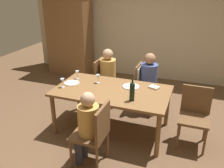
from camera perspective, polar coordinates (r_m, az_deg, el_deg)
The scene contains 18 objects.
ground_plane at distance 4.31m, azimuth 0.00°, elevation -10.39°, with size 10.00×10.00×0.00m, color brown.
rear_room_partition at distance 6.30m, azimuth 8.76°, elevation 13.48°, with size 6.40×0.12×2.70m, color beige.
armoire_cabinet at distance 6.64m, azimuth -9.95°, elevation 11.67°, with size 1.18×0.62×2.18m.
dining_table at distance 3.98m, azimuth 0.00°, elevation -2.34°, with size 1.85×1.03×0.74m.
chair_near at distance 3.29m, azimuth -4.01°, elevation -11.00°, with size 0.44×0.44×0.92m.
chair_far_left at distance 4.96m, azimuth -1.90°, elevation 1.30°, with size 0.44×0.44×0.92m.
chair_far_right at distance 4.72m, azimuth 7.09°, elevation 0.75°, with size 0.46×0.44×0.92m.
chair_right_end at distance 3.92m, azimuth 18.79°, elevation -6.30°, with size 0.44×0.44×0.92m.
person_woman_host at distance 3.28m, azimuth -5.88°, elevation -9.14°, with size 0.33×0.29×1.09m.
person_man_bearded at distance 4.88m, azimuth -0.69°, elevation 2.58°, with size 0.36×0.32×1.16m.
person_man_guest at distance 4.67m, azimuth 8.92°, elevation 1.31°, with size 0.36×0.32×1.16m.
wine_bottle_tall_green at distance 3.55m, azimuth 4.73°, elevation -1.61°, with size 0.08×0.08×0.34m.
wine_glass_near_left at distance 4.08m, azimuth -11.52°, elevation 0.68°, with size 0.07×0.07×0.15m.
wine_glass_centre at distance 4.40m, azimuth -8.13°, elevation 2.56°, with size 0.07×0.07×0.15m.
wine_glass_near_right at distance 4.18m, azimuth -3.29°, elevation 1.65°, with size 0.07×0.07×0.15m.
dinner_plate_host at distance 4.24m, azimuth -9.38°, elevation 0.25°, with size 0.26×0.26×0.01m, color silver.
dinner_plate_guest_left at distance 4.06m, azimuth 4.45°, elevation -0.58°, with size 0.28×0.28×0.01m, color silver.
folded_napkin at distance 4.06m, azimuth 9.83°, elevation -0.76°, with size 0.16×0.12×0.03m, color beige.
Camera 1 is at (1.23, -3.37, 2.38)m, focal length 39.07 mm.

